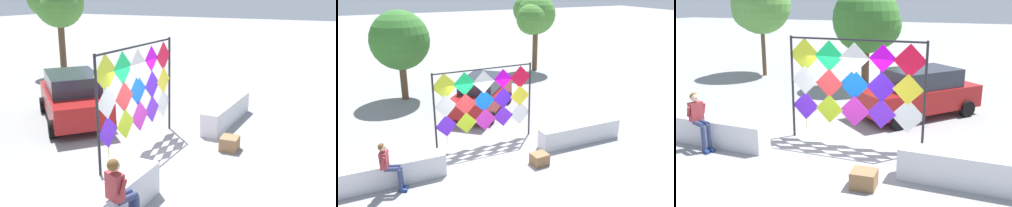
% 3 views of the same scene
% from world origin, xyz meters
% --- Properties ---
extents(ground, '(120.00, 120.00, 0.00)m').
position_xyz_m(ground, '(0.00, 0.00, 0.00)').
color(ground, gray).
extents(plaza_ledge_left, '(3.45, 0.58, 0.76)m').
position_xyz_m(plaza_ledge_left, '(-3.59, -0.41, 0.38)').
color(plaza_ledge_left, silver).
rests_on(plaza_ledge_left, ground).
extents(plaza_ledge_right, '(3.45, 0.58, 0.76)m').
position_xyz_m(plaza_ledge_right, '(3.59, -0.41, 0.38)').
color(plaza_ledge_right, silver).
rests_on(plaza_ledge_right, ground).
extents(kite_display_rack, '(3.99, 0.12, 3.04)m').
position_xyz_m(kite_display_rack, '(0.18, 1.07, 1.82)').
color(kite_display_rack, '#232328').
rests_on(kite_display_rack, ground).
extents(seated_vendor, '(0.76, 0.59, 1.60)m').
position_xyz_m(seated_vendor, '(-3.63, -0.87, 0.95)').
color(seated_vendor, navy).
rests_on(seated_vendor, ground).
extents(parked_car, '(4.26, 4.54, 1.70)m').
position_xyz_m(parked_car, '(1.37, 4.49, 0.86)').
color(parked_car, maroon).
rests_on(parked_car, ground).
extents(cardboard_box_large, '(0.59, 0.54, 0.40)m').
position_xyz_m(cardboard_box_large, '(1.28, -1.30, 0.20)').
color(cardboard_box_large, olive).
rests_on(cardboard_box_large, ground).
extents(tree_far_right, '(3.09, 3.05, 4.69)m').
position_xyz_m(tree_far_right, '(-1.63, 7.99, 3.09)').
color(tree_far_right, brown).
rests_on(tree_far_right, ground).
extents(tree_palm_like, '(2.97, 3.26, 5.19)m').
position_xyz_m(tree_palm_like, '(7.49, 10.64, 3.85)').
color(tree_palm_like, brown).
rests_on(tree_palm_like, ground).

